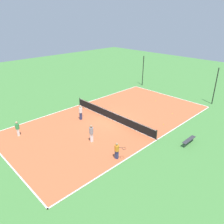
# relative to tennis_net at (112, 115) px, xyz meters

# --- Properties ---
(ground_plane) EXTENTS (80.00, 80.00, 0.00)m
(ground_plane) POSITION_rel_tennis_net_xyz_m (0.00, 0.00, -0.51)
(ground_plane) COLOR #47843D
(court_surface) EXTENTS (11.65, 21.82, 0.02)m
(court_surface) POSITION_rel_tennis_net_xyz_m (0.00, 0.00, -0.50)
(court_surface) COLOR #C66038
(court_surface) RESTS_ON ground_plane
(tennis_net) EXTENTS (11.45, 0.10, 0.95)m
(tennis_net) POSITION_rel_tennis_net_xyz_m (0.00, 0.00, 0.00)
(tennis_net) COLOR black
(tennis_net) RESTS_ON court_surface
(bench) EXTENTS (0.36, 1.79, 0.45)m
(bench) POSITION_rel_tennis_net_xyz_m (8.06, 1.41, -0.11)
(bench) COLOR #333338
(bench) RESTS_ON ground_plane
(player_far_green) EXTENTS (0.47, 0.47, 1.45)m
(player_far_green) POSITION_rel_tennis_net_xyz_m (-3.63, -8.54, 0.33)
(player_far_green) COLOR white
(player_far_green) RESTS_ON court_surface
(player_far_white) EXTENTS (0.73, 0.98, 1.60)m
(player_far_white) POSITION_rel_tennis_net_xyz_m (-2.35, -2.34, 0.43)
(player_far_white) COLOR navy
(player_far_white) RESTS_ON court_surface
(player_center_orange) EXTENTS (0.99, 0.64, 1.41)m
(player_center_orange) POSITION_rel_tennis_net_xyz_m (5.18, -4.54, 0.31)
(player_center_orange) COLOR navy
(player_center_orange) RESTS_ON court_surface
(player_baseline_gray) EXTENTS (0.47, 0.47, 1.64)m
(player_baseline_gray) POSITION_rel_tennis_net_xyz_m (1.90, -4.37, 0.45)
(player_baseline_gray) COLOR white
(player_baseline_gray) RESTS_ON court_surface
(tennis_ball_left_sideline) EXTENTS (0.07, 0.07, 0.07)m
(tennis_ball_left_sideline) POSITION_rel_tennis_net_xyz_m (3.74, 5.87, -0.45)
(tennis_ball_left_sideline) COLOR #CCE033
(tennis_ball_left_sideline) RESTS_ON court_surface
(tennis_ball_midcourt) EXTENTS (0.07, 0.07, 0.07)m
(tennis_ball_midcourt) POSITION_rel_tennis_net_xyz_m (0.07, 7.82, -0.45)
(tennis_ball_midcourt) COLOR #CCE033
(tennis_ball_midcourt) RESTS_ON court_surface
(tennis_ball_near_net) EXTENTS (0.07, 0.07, 0.07)m
(tennis_ball_near_net) POSITION_rel_tennis_net_xyz_m (4.53, 2.90, -0.45)
(tennis_ball_near_net) COLOR #CCE033
(tennis_ball_near_net) RESTS_ON court_surface
(fence_post_back_left) EXTENTS (0.12, 0.12, 4.57)m
(fence_post_back_left) POSITION_rel_tennis_net_xyz_m (-5.56, 12.15, 1.78)
(fence_post_back_left) COLOR black
(fence_post_back_left) RESTS_ON ground_plane
(fence_post_back_right) EXTENTS (0.12, 0.12, 4.57)m
(fence_post_back_right) POSITION_rel_tennis_net_xyz_m (5.56, 12.15, 1.78)
(fence_post_back_right) COLOR black
(fence_post_back_right) RESTS_ON ground_plane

